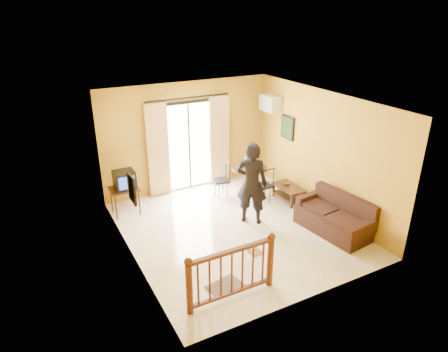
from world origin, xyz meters
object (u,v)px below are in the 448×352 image
dining_table (249,173)px  sofa (335,218)px  coffee_table (289,191)px  standing_person (252,183)px  television (124,180)px

dining_table → sofa: bearing=-74.0°
coffee_table → sofa: 1.65m
dining_table → coffee_table: (0.69, -0.77, -0.34)m
coffee_table → sofa: size_ratio=0.47×
dining_table → sofa: size_ratio=0.50×
standing_person → sofa: bearing=-179.4°
coffee_table → standing_person: size_ratio=0.46×
coffee_table → sofa: (0.00, -1.65, 0.06)m
television → dining_table: size_ratio=0.52×
dining_table → standing_person: standing_person is taller
sofa → standing_person: standing_person is taller
dining_table → coffee_table: size_ratio=1.05×
television → standing_person: standing_person is taller
television → standing_person: (2.34, -1.68, 0.08)m
coffee_table → sofa: bearing=-89.9°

